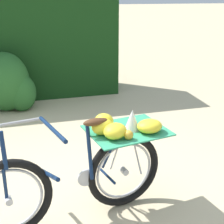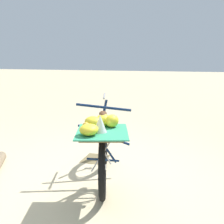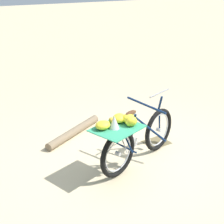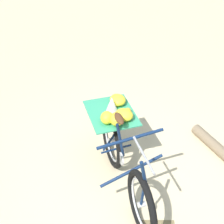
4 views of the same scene
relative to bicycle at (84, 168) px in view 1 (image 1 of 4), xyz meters
The scene contains 3 objects.
ground_plane 0.54m from the bicycle, 155.13° to the left, with size 60.00×60.00×0.00m, color beige.
bicycle is the anchor object (origin of this frame).
shrub_cluster 3.14m from the bicycle, 110.58° to the left, with size 1.02×0.70×0.97m.
Camera 1 is at (0.08, -2.68, 2.01)m, focal length 54.71 mm.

